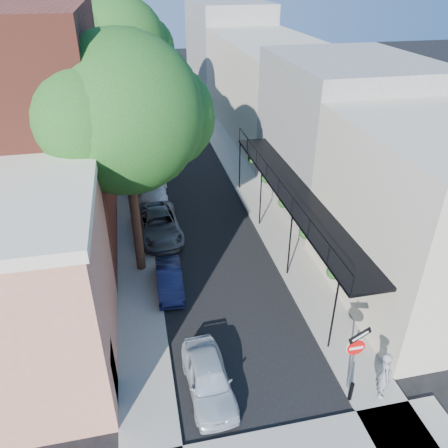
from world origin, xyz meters
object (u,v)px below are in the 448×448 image
pedestrian (385,375)px  sign_post (356,350)px  bollard (351,391)px  parked_car_c (159,225)px  parked_car_e (156,159)px  oak_mid (130,90)px  oak_far (126,45)px  oak_near (134,115)px  parked_car_b (170,280)px  parked_car_a (208,378)px  parked_car_d (153,188)px  parked_car_g (155,124)px  parked_car_f (154,142)px

pedestrian → sign_post: bearing=86.3°
pedestrian → bollard: bearing=111.2°
parked_car_c → parked_car_e: 9.93m
oak_mid → oak_far: 9.12m
oak_near → parked_car_b: 7.67m
parked_car_c → oak_far: bearing=90.4°
parked_car_a → parked_car_e: size_ratio=0.92×
parked_car_d → parked_car_g: bearing=88.7°
bollard → parked_car_f: bearing=100.3°
parked_car_b → parked_car_e: bearing=89.6°
oak_mid → parked_car_b: size_ratio=3.00×
parked_car_e → pedestrian: bearing=-72.7°
sign_post → parked_car_g: 31.68m
oak_far → parked_car_d: size_ratio=2.66×
sign_post → parked_car_c: 13.51m
parked_car_e → pedestrian: 23.37m
oak_mid → parked_car_e: 8.09m
parked_car_d → parked_car_g: parked_car_d is taller
oak_near → parked_car_e: 14.71m
parked_car_a → parked_car_d: parked_car_d is taller
bollard → oak_far: 28.58m
parked_car_d → parked_car_e: bearing=86.9°
parked_car_b → parked_car_g: 24.21m
bollard → parked_car_c: size_ratio=0.16×
parked_car_g → sign_post: bearing=-84.4°
oak_far → pedestrian: (7.53, -26.77, -7.17)m
parked_car_d → pedestrian: size_ratio=2.32×
parked_car_b → parked_car_d: 10.04m
parked_car_g → pedestrian: (5.58, -31.78, 0.50)m
oak_far → parked_car_c: (0.75, -14.15, -7.57)m
parked_car_e → oak_mid: bearing=-104.5°
parked_car_e → parked_car_f: 4.11m
oak_near → oak_far: size_ratio=0.96×
sign_post → oak_near: 12.77m
oak_mid → bollard: bearing=-70.1°
oak_far → parked_car_f: oak_far is taller
oak_far → sign_post: bearing=-76.1°
parked_car_e → parked_car_f: parked_car_e is taller
oak_far → parked_car_b: oak_far is taller
parked_car_g → parked_car_c: bearing=-96.3°
bollard → parked_car_b: (-5.54, 7.61, 0.04)m
bollard → parked_car_d: (-5.57, 17.65, 0.13)m
sign_post → parked_car_a: sign_post is taller
parked_car_g → pedestrian: bearing=-82.8°
parked_car_c → parked_car_b: bearing=-92.0°
oak_mid → parked_car_g: size_ratio=2.44×
parked_car_d → parked_car_g: size_ratio=1.07×
parked_car_b → parked_car_c: bearing=92.3°
parked_car_a → parked_car_g: bearing=86.5°
parked_car_b → parked_car_e: (0.53, 14.92, 0.14)m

